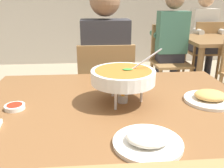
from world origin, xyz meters
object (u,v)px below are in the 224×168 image
chair_diner_main (106,91)px  rice_plate (148,140)px  diner_main (105,61)px  dining_table_far (223,49)px  patron_bg_middle (203,32)px  chair_bg_left (169,56)px  chair_bg_middle (205,48)px  sauce_dish (15,107)px  patron_bg_left (171,38)px  appetizer_plate (210,98)px  dining_table_main (114,123)px  curry_bowl (123,77)px

chair_diner_main → rice_plate: (0.08, -1.12, 0.25)m
diner_main → rice_plate: size_ratio=5.46×
chair_diner_main → diner_main: bearing=90.0°
dining_table_far → patron_bg_middle: (-0.01, 0.60, 0.13)m
patron_bg_middle → chair_bg_left: bearing=-141.4°
diner_main → chair_bg_middle: bearing=45.5°
diner_main → sauce_dish: 0.95m
sauce_dish → patron_bg_left: size_ratio=0.07×
chair_bg_left → sauce_dish: bearing=-124.2°
appetizer_plate → patron_bg_left: bearing=77.8°
dining_table_main → chair_bg_middle: bearing=57.0°
patron_bg_middle → diner_main: bearing=-133.0°
diner_main → dining_table_far: diner_main is taller
patron_bg_middle → sauce_dish: bearing=-128.8°
appetizer_plate → chair_bg_middle: bearing=65.4°
curry_bowl → patron_bg_left: size_ratio=0.25×
appetizer_plate → dining_table_far: appetizer_plate is taller
sauce_dish → chair_bg_middle: chair_bg_middle is taller
diner_main → patron_bg_left: 1.42m
diner_main → patron_bg_left: same height
chair_diner_main → dining_table_main: bearing=-90.0°
rice_plate → dining_table_main: bearing=103.8°
chair_bg_middle → sauce_dish: bearing=-129.8°
patron_bg_left → chair_bg_left: bearing=92.7°
appetizer_plate → sauce_dish: (-0.92, -0.01, -0.01)m
chair_bg_left → chair_diner_main: bearing=-127.1°
diner_main → chair_diner_main: bearing=-90.0°
chair_diner_main → patron_bg_middle: size_ratio=0.69×
dining_table_far → chair_bg_middle: bearing=88.3°
dining_table_main → curry_bowl: (0.04, 0.03, 0.23)m
chair_diner_main → patron_bg_left: (0.88, 1.15, 0.24)m
dining_table_far → patron_bg_left: (-0.68, 0.05, 0.13)m
chair_bg_left → patron_bg_middle: patron_bg_middle is taller
chair_diner_main → sauce_dish: bearing=-119.7°
dining_table_main → chair_bg_middle: 2.88m
appetizer_plate → rice_plate: bearing=-138.3°
chair_bg_middle → patron_bg_left: size_ratio=0.69×
rice_plate → chair_bg_middle: chair_bg_middle is taller
diner_main → chair_bg_middle: diner_main is taller
rice_plate → dining_table_far: bearing=56.4°
diner_main → chair_bg_left: diner_main is taller
dining_table_main → chair_bg_middle: chair_bg_middle is taller
patron_bg_middle → chair_bg_middle: bearing=-66.8°
sauce_dish → diner_main: bearing=61.3°
dining_table_far → sauce_dish: bearing=-136.7°
dining_table_main → appetizer_plate: (0.46, -0.00, 0.12)m
sauce_dish → patron_bg_left: 2.35m
rice_plate → dining_table_far: 2.67m
dining_table_main → patron_bg_left: bearing=65.5°
chair_diner_main → sauce_dish: (-0.45, -0.80, 0.25)m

